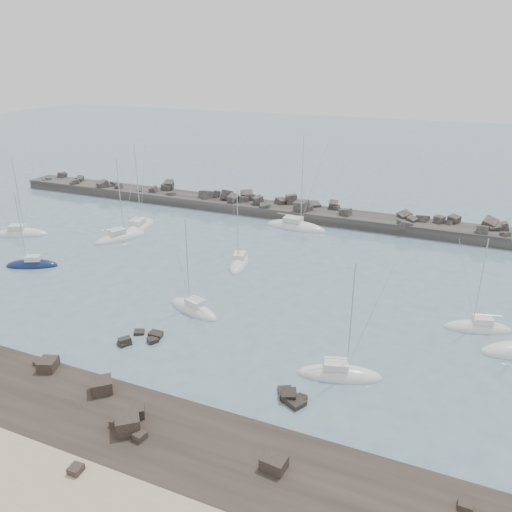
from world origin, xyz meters
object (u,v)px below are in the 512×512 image
Objects in this scene: sailboat_0 at (21,234)px; sailboat_5 at (194,310)px; sailboat_2 at (32,265)px; sailboat_7 at (339,375)px; sailboat_4 at (296,227)px; sailboat_8 at (478,328)px; sailboat_1 at (139,228)px; sailboat_3 at (120,238)px; sailboat_6 at (239,263)px.

sailboat_0 is 1.15× the size of sailboat_5.
sailboat_7 is (46.70, -8.37, -0.01)m from sailboat_2.
sailboat_8 is (29.49, -24.69, -0.01)m from sailboat_4.
sailboat_2 is 1.02× the size of sailboat_8.
sailboat_0 is at bearing -147.22° from sailboat_1.
sailboat_1 is at bearing 77.71° from sailboat_2.
sailboat_5 is at bearing -5.26° from sailboat_2.
sailboat_5 is (39.67, -11.79, -0.01)m from sailboat_0.
sailboat_2 is 0.93× the size of sailboat_7.
sailboat_3 is 0.82× the size of sailboat_4.
sailboat_3 reaches higher than sailboat_2.
sailboat_8 is (58.48, 5.97, -0.01)m from sailboat_2.
sailboat_2 is at bearing -174.17° from sailboat_8.
sailboat_4 is at bearing 140.06° from sailboat_8.
sailboat_2 is at bearing -37.71° from sailboat_0.
sailboat_6 reaches higher than sailboat_8.
sailboat_1 is at bearing 161.78° from sailboat_6.
sailboat_4 is (40.94, 21.42, 0.00)m from sailboat_0.
sailboat_0 is 1.21× the size of sailboat_8.
sailboat_5 is at bearing -35.72° from sailboat_3.
sailboat_4 reaches higher than sailboat_5.
sailboat_7 is at bearing -28.10° from sailboat_3.
sailboat_5 reaches higher than sailboat_8.
sailboat_7 is (20.00, -20.69, 0.01)m from sailboat_6.
sailboat_0 is at bearing 142.29° from sailboat_2.
sailboat_2 is (-4.29, -19.69, -0.01)m from sailboat_1.
sailboat_6 is 0.99× the size of sailboat_7.
sailboat_0 is 38.77m from sailboat_6.
sailboat_1 reaches higher than sailboat_2.
sailboat_1 reaches higher than sailboat_6.
sailboat_0 is at bearing -163.20° from sailboat_3.
sailboat_1 is 1.24× the size of sailboat_6.
sailboat_5 is at bearing -92.19° from sailboat_4.
sailboat_1 is 20.15m from sailboat_2.
sailboat_5 is (23.28, -16.74, -0.01)m from sailboat_3.
sailboat_2 is at bearing 169.83° from sailboat_7.
sailboat_6 reaches higher than sailboat_2.
sailboat_2 is at bearing -107.41° from sailboat_3.
sailboat_8 is at bearing 5.83° from sailboat_2.
sailboat_5 is 1.05× the size of sailboat_8.
sailboat_1 is at bearing 91.67° from sailboat_3.
sailboat_2 is (11.95, -9.24, -0.00)m from sailboat_0.
sailboat_4 is at bearing 33.87° from sailboat_3.
sailboat_7 is at bearing -16.72° from sailboat_0.
sailboat_3 is at bearing 16.80° from sailboat_0.
sailboat_5 is at bearing -164.51° from sailboat_8.
sailboat_0 reaches higher than sailboat_6.
sailboat_1 is 1.34× the size of sailboat_8.
sailboat_5 is at bearing 162.94° from sailboat_7.
sailboat_3 is 54.65m from sailboat_8.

